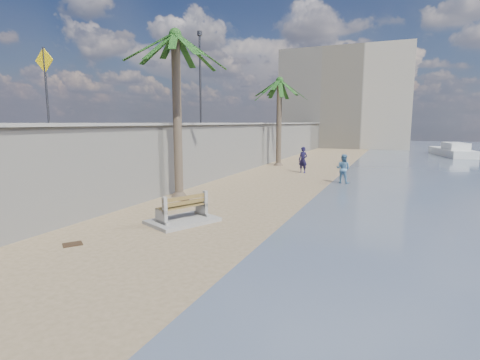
% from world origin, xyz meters
% --- Properties ---
extents(ground_plane, '(140.00, 140.00, 0.00)m').
position_xyz_m(ground_plane, '(0.00, 0.00, 0.00)').
color(ground_plane, '#917859').
extents(seawall, '(0.45, 70.00, 3.50)m').
position_xyz_m(seawall, '(-5.20, 20.00, 1.75)').
color(seawall, gray).
rests_on(seawall, ground_plane).
extents(wall_cap, '(0.80, 70.00, 0.12)m').
position_xyz_m(wall_cap, '(-5.20, 20.00, 3.55)').
color(wall_cap, gray).
rests_on(wall_cap, seawall).
extents(end_building, '(18.00, 12.00, 14.00)m').
position_xyz_m(end_building, '(-2.00, 52.00, 7.00)').
color(end_building, '#B7AA93').
rests_on(end_building, ground_plane).
extents(bench_far, '(2.49, 2.86, 1.00)m').
position_xyz_m(bench_far, '(-1.49, 3.93, 0.44)').
color(bench_far, gray).
rests_on(bench_far, ground_plane).
extents(palm_mid, '(5.00, 5.00, 8.57)m').
position_xyz_m(palm_mid, '(-4.21, 8.05, 7.55)').
color(palm_mid, brown).
rests_on(palm_mid, ground_plane).
extents(palm_back, '(5.00, 5.00, 7.96)m').
position_xyz_m(palm_back, '(-3.74, 23.07, 6.96)').
color(palm_back, brown).
rests_on(palm_back, ground_plane).
extents(pedestrian_sign, '(0.78, 0.07, 2.40)m').
position_xyz_m(pedestrian_sign, '(-5.00, 1.50, 5.15)').
color(pedestrian_sign, '#2D2D33').
rests_on(pedestrian_sign, wall_cap).
extents(streetlight, '(0.28, 0.28, 5.12)m').
position_xyz_m(streetlight, '(-5.10, 12.00, 6.64)').
color(streetlight, '#2D2D33').
rests_on(streetlight, wall_cap).
extents(person_a, '(0.91, 0.75, 2.17)m').
position_xyz_m(person_a, '(-0.68, 19.13, 1.09)').
color(person_a, '#171336').
rests_on(person_a, ground_plane).
extents(person_b, '(1.07, 0.91, 1.95)m').
position_xyz_m(person_b, '(2.65, 15.45, 0.97)').
color(person_b, teal).
rests_on(person_b, ground_plane).
extents(yacht_far, '(4.05, 8.76, 1.50)m').
position_xyz_m(yacht_far, '(11.05, 39.39, 0.35)').
color(yacht_far, silver).
rests_on(yacht_far, bay_water).
extents(debris_b, '(0.67, 0.69, 0.03)m').
position_xyz_m(debris_b, '(-3.19, 0.47, 0.01)').
color(debris_b, '#382616').
rests_on(debris_b, ground_plane).
extents(debris_c, '(0.93, 0.86, 0.03)m').
position_xyz_m(debris_c, '(-3.69, 7.42, 0.01)').
color(debris_c, '#382616').
rests_on(debris_c, ground_plane).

